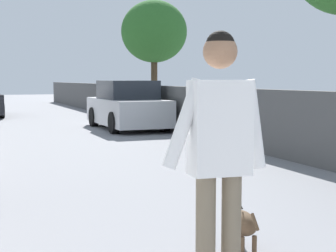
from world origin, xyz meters
The scene contains 6 objects.
ground_plane centered at (14.00, 0.00, 0.00)m, with size 80.00×80.00×0.00m, color gray.
fence_right centered at (12.00, -3.26, 0.69)m, with size 48.00×0.30×1.37m, color #4C4C4C.
tree_right_near centered at (19.00, -4.36, 3.44)m, with size 2.61×2.61×4.69m.
person_skateboarder centered at (2.67, 1.20, 1.15)m, with size 0.25×0.71×1.81m.
dog centered at (3.81, 0.38, 0.27)m, with size 1.46×0.96×1.06m.
car_near centered at (15.37, -2.11, 0.71)m, with size 4.04×1.80×1.54m.
Camera 1 is at (-0.24, 2.72, 1.58)m, focal length 54.73 mm.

